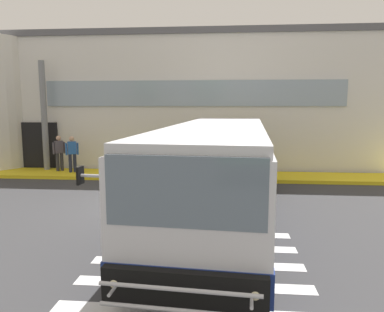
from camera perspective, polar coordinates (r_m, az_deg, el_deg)
The scene contains 9 objects.
ground_plane at distance 12.04m, azimuth -7.35°, elevation -7.80°, with size 80.00×90.00×0.02m, color #353538.
bay_paint_stripes at distance 7.84m, azimuth 0.74°, elevation -16.53°, with size 4.40×3.96×0.01m.
terminal_building at distance 23.13m, azimuth -2.97°, elevation 8.39°, with size 21.97×13.80×6.83m.
boarding_curb at distance 16.61m, azimuth -3.82°, elevation -3.04°, with size 24.17×2.00×0.15m, color yellow.
entry_support_column at distance 18.78m, azimuth -22.18°, elevation 5.84°, with size 0.28×0.28×5.17m, color slate.
bus_main_foreground at distance 10.58m, azimuth 4.19°, elevation -2.48°, with size 3.81×11.56×2.70m.
passenger_near_column at distance 18.27m, azimuth -20.12°, elevation 0.69°, with size 0.48×0.41×1.68m.
passenger_by_doorway at distance 17.72m, azimuth -18.30°, elevation 0.67°, with size 0.54×0.48×1.68m.
safety_bollard_yellow at distance 15.17m, azimuth 4.34°, elevation -2.66°, with size 0.18×0.18×0.90m, color yellow.
Camera 1 is at (2.53, -11.31, 3.26)m, focal length 33.99 mm.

